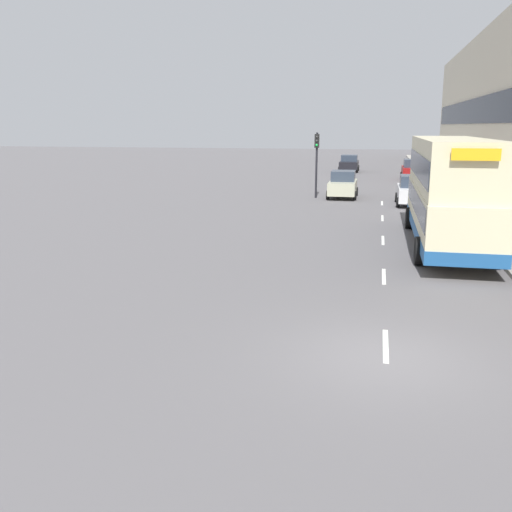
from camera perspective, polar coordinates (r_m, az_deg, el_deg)
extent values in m
plane|color=#5B595B|center=(12.48, 12.87, -9.98)|extent=(220.00, 220.00, 0.00)
cube|color=#A39E93|center=(50.71, 19.85, 6.82)|extent=(5.00, 93.00, 0.14)
cube|color=black|center=(50.90, 23.21, 13.53)|extent=(0.12, 89.28, 2.49)
cube|color=silver|center=(13.17, 12.84, -8.72)|extent=(0.12, 2.00, 0.01)
cube|color=silver|center=(18.98, 12.67, -1.99)|extent=(0.12, 2.00, 0.01)
cube|color=silver|center=(24.93, 12.58, 1.55)|extent=(0.12, 2.00, 0.01)
cube|color=silver|center=(30.94, 12.52, 3.72)|extent=(0.12, 2.00, 0.01)
cube|color=silver|center=(36.99, 12.49, 5.19)|extent=(0.12, 2.00, 0.01)
cube|color=beige|center=(24.25, 18.62, 4.27)|extent=(2.55, 11.49, 1.85)
cube|color=beige|center=(24.06, 18.95, 8.75)|extent=(2.50, 11.15, 1.95)
cube|color=#1E518C|center=(24.35, 18.50, 2.64)|extent=(2.58, 11.55, 0.45)
cube|color=#2D3847|center=(24.20, 18.68, 5.14)|extent=(2.58, 10.80, 0.81)
cube|color=#2D3847|center=(24.06, 18.93, 8.51)|extent=(2.55, 10.80, 0.94)
cube|color=yellow|center=(18.36, 21.14, 9.45)|extent=(1.40, 0.08, 0.36)
cylinder|color=black|center=(28.12, 15.04, 3.71)|extent=(0.30, 1.00, 1.00)
cylinder|color=black|center=(28.38, 20.19, 3.43)|extent=(0.30, 1.00, 1.00)
cylinder|color=black|center=(20.79, 16.01, 0.51)|extent=(0.30, 1.00, 1.00)
cylinder|color=black|center=(21.13, 22.91, 0.18)|extent=(0.30, 1.00, 1.00)
cube|color=maroon|center=(53.72, 15.38, 8.13)|extent=(1.83, 3.99, 0.85)
cube|color=#2D3847|center=(53.47, 15.44, 8.94)|extent=(1.61, 1.91, 0.70)
cylinder|color=black|center=(54.94, 14.33, 7.84)|extent=(0.20, 0.60, 0.60)
cylinder|color=black|center=(55.04, 16.25, 7.73)|extent=(0.20, 0.60, 0.60)
cylinder|color=black|center=(52.48, 14.42, 7.61)|extent=(0.20, 0.60, 0.60)
cylinder|color=black|center=(52.58, 16.43, 7.50)|extent=(0.20, 0.60, 0.60)
cube|color=black|center=(62.05, 9.28, 8.97)|extent=(1.88, 4.48, 0.79)
cube|color=#2D3847|center=(62.23, 9.32, 9.65)|extent=(1.65, 2.15, 0.65)
cylinder|color=black|center=(60.65, 10.10, 8.48)|extent=(0.20, 0.60, 0.60)
cylinder|color=black|center=(60.74, 8.31, 8.55)|extent=(0.20, 0.60, 0.60)
cylinder|color=black|center=(63.42, 10.19, 8.66)|extent=(0.20, 0.60, 0.60)
cylinder|color=black|center=(63.51, 8.48, 8.73)|extent=(0.20, 0.60, 0.60)
cube|color=#B7B799|center=(39.32, 8.67, 6.82)|extent=(1.77, 4.13, 0.82)
cube|color=#2D3847|center=(39.46, 8.72, 7.94)|extent=(1.55, 1.98, 0.67)
cylinder|color=black|center=(38.06, 9.86, 5.96)|extent=(0.20, 0.60, 0.60)
cylinder|color=black|center=(38.16, 7.20, 6.07)|extent=(0.20, 0.60, 0.60)
cylinder|color=black|center=(40.60, 10.01, 6.38)|extent=(0.20, 0.60, 0.60)
cylinder|color=black|center=(40.70, 7.51, 6.48)|extent=(0.20, 0.60, 0.60)
cube|color=silver|center=(36.54, 15.44, 6.07)|extent=(1.84, 4.20, 0.84)
cube|color=#2D3847|center=(36.25, 15.53, 7.23)|extent=(1.62, 2.02, 0.69)
cylinder|color=black|center=(37.83, 13.90, 5.73)|extent=(0.20, 0.60, 0.60)
cylinder|color=black|center=(37.94, 16.68, 5.59)|extent=(0.20, 0.60, 0.60)
cylinder|color=black|center=(35.25, 14.02, 5.22)|extent=(0.20, 0.60, 0.60)
cylinder|color=black|center=(35.37, 17.00, 5.07)|extent=(0.20, 0.60, 0.60)
cylinder|color=black|center=(38.87, 6.06, 8.99)|extent=(0.14, 0.14, 4.34)
cube|color=black|center=(38.74, 6.11, 11.37)|extent=(0.30, 0.24, 0.90)
sphere|color=#2D2D2D|center=(38.62, 6.10, 11.77)|extent=(0.16, 0.16, 0.16)
sphere|color=#2D2D2D|center=(38.63, 6.09, 11.37)|extent=(0.16, 0.16, 0.16)
sphere|color=#19D84C|center=(38.63, 6.08, 10.97)|extent=(0.16, 0.16, 0.16)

